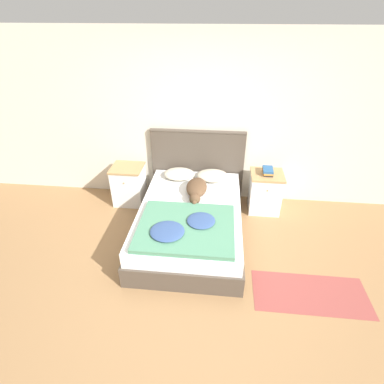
{
  "coord_description": "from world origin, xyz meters",
  "views": [
    {
      "loc": [
        0.23,
        -2.23,
        2.75
      ],
      "look_at": [
        -0.12,
        1.22,
        0.58
      ],
      "focal_mm": 28.0,
      "sensor_mm": 36.0,
      "label": 1
    }
  ],
  "objects_px": {
    "bed": "(190,221)",
    "nightstand_left": "(129,185)",
    "nightstand_right": "(265,192)",
    "pillow_right": "(213,176)",
    "dog": "(196,189)",
    "book_stack": "(268,171)",
    "pillow_left": "(179,174)"
  },
  "relations": [
    {
      "from": "pillow_left",
      "to": "pillow_right",
      "type": "relative_size",
      "value": 1.0
    },
    {
      "from": "nightstand_right",
      "to": "dog",
      "type": "bearing_deg",
      "value": -157.5
    },
    {
      "from": "dog",
      "to": "book_stack",
      "type": "xyz_separation_m",
      "value": [
        1.02,
        0.42,
        0.11
      ]
    },
    {
      "from": "pillow_right",
      "to": "pillow_left",
      "type": "bearing_deg",
      "value": 180.0
    },
    {
      "from": "bed",
      "to": "book_stack",
      "type": "height_order",
      "value": "book_stack"
    },
    {
      "from": "dog",
      "to": "pillow_right",
      "type": "bearing_deg",
      "value": 65.32
    },
    {
      "from": "nightstand_right",
      "to": "pillow_right",
      "type": "bearing_deg",
      "value": 178.24
    },
    {
      "from": "nightstand_right",
      "to": "pillow_left",
      "type": "bearing_deg",
      "value": 178.92
    },
    {
      "from": "pillow_left",
      "to": "pillow_right",
      "type": "xyz_separation_m",
      "value": [
        0.51,
        0.0,
        0.0
      ]
    },
    {
      "from": "bed",
      "to": "pillow_left",
      "type": "distance_m",
      "value": 0.87
    },
    {
      "from": "dog",
      "to": "pillow_left",
      "type": "bearing_deg",
      "value": 124.45
    },
    {
      "from": "nightstand_left",
      "to": "pillow_left",
      "type": "distance_m",
      "value": 0.85
    },
    {
      "from": "nightstand_right",
      "to": "nightstand_left",
      "type": "bearing_deg",
      "value": 180.0
    },
    {
      "from": "bed",
      "to": "dog",
      "type": "height_order",
      "value": "dog"
    },
    {
      "from": "pillow_left",
      "to": "pillow_right",
      "type": "height_order",
      "value": "same"
    },
    {
      "from": "pillow_left",
      "to": "dog",
      "type": "relative_size",
      "value": 0.68
    },
    {
      "from": "bed",
      "to": "pillow_left",
      "type": "bearing_deg",
      "value": 108.35
    },
    {
      "from": "pillow_left",
      "to": "pillow_right",
      "type": "bearing_deg",
      "value": 0.0
    },
    {
      "from": "dog",
      "to": "book_stack",
      "type": "distance_m",
      "value": 1.11
    },
    {
      "from": "bed",
      "to": "pillow_left",
      "type": "xyz_separation_m",
      "value": [
        -0.26,
        0.77,
        0.31
      ]
    },
    {
      "from": "pillow_right",
      "to": "bed",
      "type": "bearing_deg",
      "value": -108.35
    },
    {
      "from": "nightstand_left",
      "to": "pillow_right",
      "type": "bearing_deg",
      "value": 1.08
    },
    {
      "from": "book_stack",
      "to": "nightstand_left",
      "type": "bearing_deg",
      "value": 179.97
    },
    {
      "from": "bed",
      "to": "dog",
      "type": "relative_size",
      "value": 2.91
    },
    {
      "from": "nightstand_left",
      "to": "dog",
      "type": "xyz_separation_m",
      "value": [
        1.12,
        -0.42,
        0.25
      ]
    },
    {
      "from": "bed",
      "to": "nightstand_left",
      "type": "xyz_separation_m",
      "value": [
        -1.07,
        0.75,
        0.08
      ]
    },
    {
      "from": "bed",
      "to": "nightstand_left",
      "type": "relative_size",
      "value": 3.21
    },
    {
      "from": "nightstand_right",
      "to": "book_stack",
      "type": "height_order",
      "value": "book_stack"
    },
    {
      "from": "nightstand_left",
      "to": "nightstand_right",
      "type": "xyz_separation_m",
      "value": [
        2.14,
        0.0,
        0.0
      ]
    },
    {
      "from": "nightstand_right",
      "to": "book_stack",
      "type": "xyz_separation_m",
      "value": [
        -0.0,
        -0.0,
        0.36
      ]
    },
    {
      "from": "nightstand_right",
      "to": "pillow_left",
      "type": "relative_size",
      "value": 1.33
    },
    {
      "from": "nightstand_right",
      "to": "pillow_right",
      "type": "distance_m",
      "value": 0.85
    }
  ]
}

